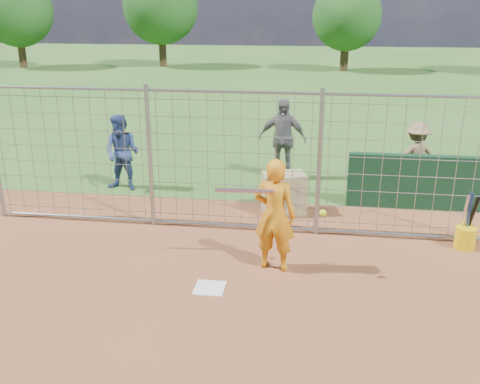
% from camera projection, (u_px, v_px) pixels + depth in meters
% --- Properties ---
extents(ground, '(100.00, 100.00, 0.00)m').
position_uv_depth(ground, '(212.00, 282.00, 7.90)').
color(ground, '#2D591E').
rests_on(ground, ground).
extents(home_plate, '(0.43, 0.43, 0.02)m').
position_uv_depth(home_plate, '(210.00, 288.00, 7.71)').
color(home_plate, silver).
rests_on(home_plate, ground).
extents(dugout_wall, '(2.60, 0.20, 1.10)m').
position_uv_depth(dugout_wall, '(414.00, 182.00, 10.63)').
color(dugout_wall, '#11381E').
rests_on(dugout_wall, ground).
extents(batter, '(0.71, 0.53, 1.77)m').
position_uv_depth(batter, '(275.00, 215.00, 8.04)').
color(batter, orange).
rests_on(batter, ground).
extents(bystander_a, '(0.88, 0.73, 1.67)m').
position_uv_depth(bystander_a, '(122.00, 153.00, 11.63)').
color(bystander_a, navy).
rests_on(bystander_a, ground).
extents(bystander_b, '(1.14, 0.55, 1.89)m').
position_uv_depth(bystander_b, '(282.00, 139.00, 12.38)').
color(bystander_b, slate).
rests_on(bystander_b, ground).
extents(bystander_c, '(1.10, 0.79, 1.54)m').
position_uv_depth(bystander_c, '(416.00, 157.00, 11.53)').
color(bystander_c, olive).
rests_on(bystander_c, ground).
extents(equipment_bin, '(0.92, 0.75, 0.80)m').
position_uv_depth(equipment_bin, '(284.00, 193.00, 10.45)').
color(equipment_bin, tan).
rests_on(equipment_bin, ground).
extents(equipment_in_play, '(1.63, 0.15, 0.36)m').
position_uv_depth(equipment_in_play, '(263.00, 196.00, 7.77)').
color(equipment_in_play, silver).
rests_on(equipment_in_play, ground).
extents(bucket_with_bats, '(0.34, 0.40, 0.98)m').
position_uv_depth(bucket_with_bats, '(466.00, 235.00, 8.93)').
color(bucket_with_bats, '#DAB50B').
rests_on(bucket_with_bats, ground).
extents(backstop_fence, '(9.08, 0.08, 2.60)m').
position_uv_depth(backstop_fence, '(233.00, 163.00, 9.36)').
color(backstop_fence, gray).
rests_on(backstop_fence, ground).
extents(tree_line, '(44.66, 6.72, 6.48)m').
position_uv_depth(tree_line, '(349.00, 9.00, 32.56)').
color(tree_line, '#3F2B19').
rests_on(tree_line, ground).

